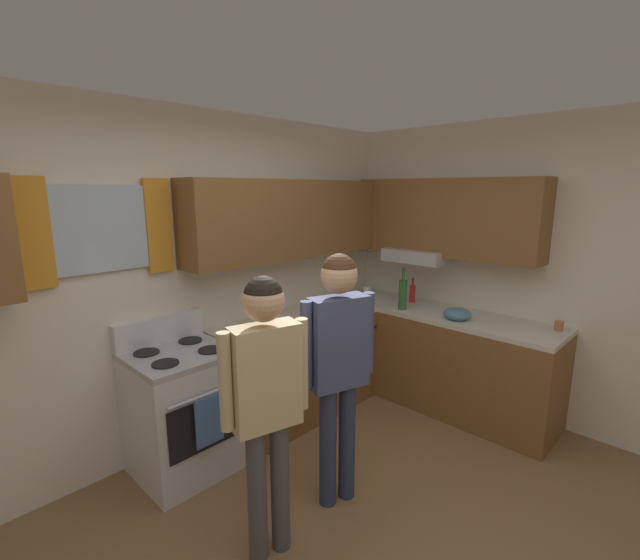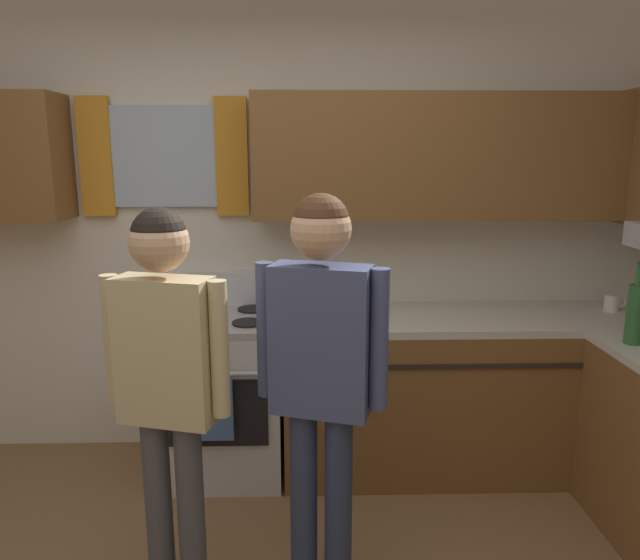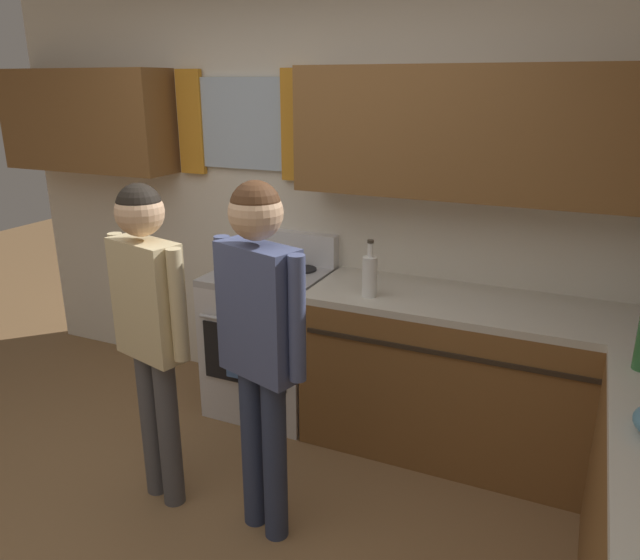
{
  "view_description": "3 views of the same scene",
  "coord_description": "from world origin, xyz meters",
  "px_view_note": "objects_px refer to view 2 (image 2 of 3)",
  "views": [
    {
      "loc": [
        -1.53,
        -1.11,
        2.0
      ],
      "look_at": [
        0.5,
        0.85,
        1.41
      ],
      "focal_mm": 24.11,
      "sensor_mm": 36.0,
      "label": 1
    },
    {
      "loc": [
        0.27,
        -1.56,
        1.78
      ],
      "look_at": [
        0.34,
        1.1,
        1.2
      ],
      "focal_mm": 33.04,
      "sensor_mm": 36.0,
      "label": 2
    },
    {
      "loc": [
        1.52,
        -1.49,
        2.0
      ],
      "look_at": [
        0.46,
        0.86,
        1.15
      ],
      "focal_mm": 33.73,
      "sensor_mm": 36.0,
      "label": 3
    }
  ],
  "objects_px": {
    "stove_oven": "(223,391)",
    "mug_ceramic_white": "(612,303)",
    "adult_in_plaid": "(321,356)",
    "adult_left": "(166,366)",
    "bottle_wine_green": "(635,312)",
    "bottle_milk_white": "(350,301)"
  },
  "relations": [
    {
      "from": "stove_oven",
      "to": "mug_ceramic_white",
      "type": "height_order",
      "value": "stove_oven"
    },
    {
      "from": "adult_in_plaid",
      "to": "adult_left",
      "type": "bearing_deg",
      "value": -179.14
    },
    {
      "from": "stove_oven",
      "to": "mug_ceramic_white",
      "type": "relative_size",
      "value": 8.76
    },
    {
      "from": "bottle_wine_green",
      "to": "bottle_milk_white",
      "type": "distance_m",
      "value": 1.35
    },
    {
      "from": "stove_oven",
      "to": "bottle_wine_green",
      "type": "height_order",
      "value": "bottle_wine_green"
    },
    {
      "from": "stove_oven",
      "to": "bottle_milk_white",
      "type": "xyz_separation_m",
      "value": [
        0.7,
        -0.15,
        0.55
      ]
    },
    {
      "from": "bottle_wine_green",
      "to": "adult_left",
      "type": "relative_size",
      "value": 0.25
    },
    {
      "from": "adult_left",
      "to": "adult_in_plaid",
      "type": "distance_m",
      "value": 0.58
    },
    {
      "from": "stove_oven",
      "to": "bottle_milk_white",
      "type": "relative_size",
      "value": 3.51
    },
    {
      "from": "mug_ceramic_white",
      "to": "adult_left",
      "type": "relative_size",
      "value": 0.08
    },
    {
      "from": "bottle_milk_white",
      "to": "mug_ceramic_white",
      "type": "height_order",
      "value": "bottle_milk_white"
    },
    {
      "from": "bottle_milk_white",
      "to": "adult_in_plaid",
      "type": "height_order",
      "value": "adult_in_plaid"
    },
    {
      "from": "mug_ceramic_white",
      "to": "adult_left",
      "type": "distance_m",
      "value": 2.49
    },
    {
      "from": "bottle_wine_green",
      "to": "bottle_milk_white",
      "type": "bearing_deg",
      "value": 164.15
    },
    {
      "from": "adult_in_plaid",
      "to": "stove_oven",
      "type": "bearing_deg",
      "value": 117.21
    },
    {
      "from": "bottle_milk_white",
      "to": "mug_ceramic_white",
      "type": "distance_m",
      "value": 1.51
    },
    {
      "from": "bottle_milk_white",
      "to": "mug_ceramic_white",
      "type": "relative_size",
      "value": 2.49
    },
    {
      "from": "mug_ceramic_white",
      "to": "adult_in_plaid",
      "type": "distance_m",
      "value": 1.99
    },
    {
      "from": "bottle_wine_green",
      "to": "bottle_milk_white",
      "type": "height_order",
      "value": "bottle_wine_green"
    },
    {
      "from": "stove_oven",
      "to": "bottle_milk_white",
      "type": "bearing_deg",
      "value": -11.87
    },
    {
      "from": "stove_oven",
      "to": "bottle_milk_white",
      "type": "height_order",
      "value": "bottle_milk_white"
    },
    {
      "from": "stove_oven",
      "to": "bottle_wine_green",
      "type": "relative_size",
      "value": 2.79
    }
  ]
}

